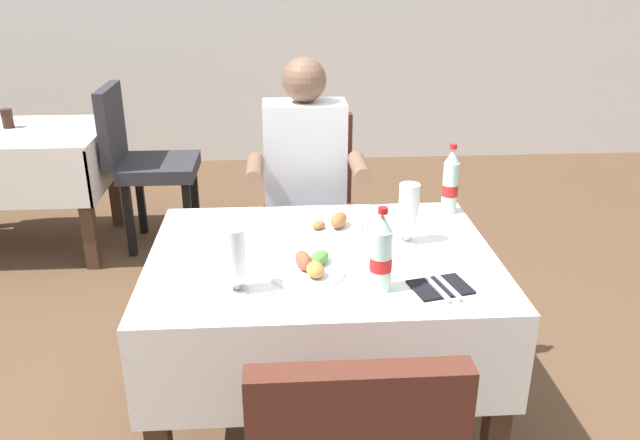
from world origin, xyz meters
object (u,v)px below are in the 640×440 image
cola_bottle_secondary (381,254)px  napkin_cutlery_set (440,287)px  chair_far_diner_seat (310,209)px  beer_glass_middle (236,260)px  background_dining_table (24,162)px  background_chair_right (143,157)px  main_dining_table (322,296)px  beer_glass_left (408,212)px  cola_bottle_primary (450,183)px  plate_far_diner (330,225)px  seated_diner_far (306,185)px  plate_near_camera (309,267)px  background_table_tumbler (7,118)px

cola_bottle_secondary → napkin_cutlery_set: 0.21m
chair_far_diner_seat → beer_glass_middle: 1.14m
background_dining_table → background_chair_right: bearing=0.0°
chair_far_diner_seat → background_dining_table: bearing=151.2°
background_dining_table → background_chair_right: 0.69m
main_dining_table → beer_glass_left: 0.42m
background_chair_right → cola_bottle_primary: bearing=-43.6°
plate_far_diner → seated_diner_far: bearing=97.3°
plate_near_camera → background_table_tumbler: background_table_tumbler is taller
beer_glass_left → background_chair_right: background_chair_right is taller
napkin_cutlery_set → cola_bottle_primary: bearing=73.6°
main_dining_table → background_table_tumbler: background_table_tumbler is taller
plate_far_diner → background_chair_right: background_chair_right is taller
cola_bottle_primary → background_chair_right: bearing=136.4°
beer_glass_middle → background_dining_table: size_ratio=0.21×
seated_diner_far → beer_glass_middle: size_ratio=6.22×
chair_far_diner_seat → cola_bottle_primary: (0.52, -0.49, 0.29)m
plate_far_diner → background_table_tumbler: 2.37m
background_dining_table → plate_far_diner: bearing=-42.5°
beer_glass_left → napkin_cutlery_set: 0.36m
plate_far_diner → cola_bottle_primary: cola_bottle_primary is taller
main_dining_table → background_chair_right: (-0.94, 1.73, -0.01)m
cola_bottle_secondary → background_table_tumbler: (-1.86, 2.07, -0.06)m
plate_near_camera → beer_glass_middle: size_ratio=1.23×
main_dining_table → background_dining_table: same height
beer_glass_left → background_chair_right: 2.09m
background_dining_table → background_table_tumbler: (-0.08, 0.07, 0.24)m
seated_diner_far → background_dining_table: size_ratio=1.32×
plate_near_camera → background_chair_right: background_chair_right is taller
main_dining_table → plate_near_camera: 0.24m
beer_glass_left → background_dining_table: size_ratio=0.22×
napkin_cutlery_set → background_chair_right: background_chair_right is taller
beer_glass_middle → cola_bottle_primary: size_ratio=0.74×
background_dining_table → background_table_tumbler: 0.26m
plate_near_camera → cola_bottle_secondary: cola_bottle_secondary is taller
beer_glass_left → background_chair_right: (-1.24, 1.66, -0.28)m
plate_near_camera → beer_glass_middle: bearing=-154.8°
beer_glass_left → background_dining_table: (-1.93, 1.66, -0.30)m
background_dining_table → main_dining_table: bearing=-46.8°
plate_far_diner → beer_glass_left: 0.30m
seated_diner_far → beer_glass_middle: (-0.25, -0.97, 0.12)m
seated_diner_far → background_chair_right: size_ratio=1.30×
beer_glass_left → main_dining_table: bearing=-166.3°
cola_bottle_primary → plate_far_diner: bearing=-163.4°
cola_bottle_primary → plate_near_camera: bearing=-139.9°
cola_bottle_primary → background_chair_right: 2.04m
seated_diner_far → background_table_tumbler: (-1.68, 1.08, 0.07)m
beer_glass_left → background_dining_table: beer_glass_left is taller
beer_glass_middle → beer_glass_left: bearing=28.8°
napkin_cutlery_set → background_dining_table: 2.81m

